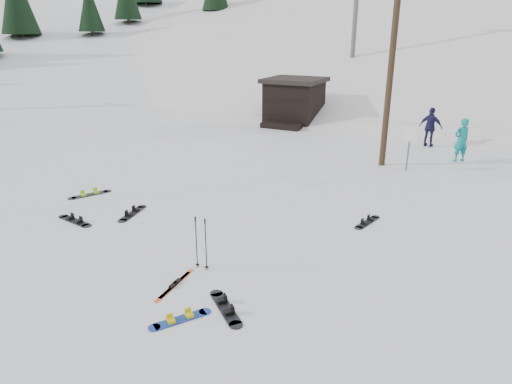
% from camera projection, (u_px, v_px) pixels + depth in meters
% --- Properties ---
extents(ground, '(200.00, 200.00, 0.00)m').
position_uv_depth(ground, '(122.00, 332.00, 8.92)').
color(ground, white).
rests_on(ground, ground).
extents(ski_slope, '(60.00, 85.24, 65.97)m').
position_uv_depth(ski_slope, '(427.00, 172.00, 59.18)').
color(ski_slope, white).
rests_on(ski_slope, ground).
extents(ridge_left, '(47.54, 95.03, 58.38)m').
position_uv_depth(ridge_left, '(169.00, 146.00, 68.23)').
color(ridge_left, white).
rests_on(ridge_left, ground).
extents(treeline_left, '(20.00, 64.00, 10.00)m').
position_uv_depth(treeline_left, '(137.00, 76.00, 56.94)').
color(treeline_left, black).
rests_on(treeline_left, ground).
extents(treeline_crest, '(50.00, 6.00, 10.00)m').
position_uv_depth(treeline_crest, '(459.00, 62.00, 81.15)').
color(treeline_crest, black).
rests_on(treeline_crest, ski_slope).
extents(utility_pole, '(2.00, 0.26, 9.00)m').
position_uv_depth(utility_pole, '(392.00, 53.00, 18.25)').
color(utility_pole, '#3A2819').
rests_on(utility_pole, ground).
extents(trail_sign, '(0.50, 0.09, 1.85)m').
position_uv_depth(trail_sign, '(409.00, 141.00, 18.58)').
color(trail_sign, '#595B60').
rests_on(trail_sign, ground).
extents(lift_hut, '(3.40, 4.10, 2.75)m').
position_uv_depth(lift_hut, '(294.00, 101.00, 28.17)').
color(lift_hut, black).
rests_on(lift_hut, ground).
extents(hero_snowboard, '(0.85, 1.16, 0.09)m').
position_uv_depth(hero_snowboard, '(180.00, 319.00, 9.27)').
color(hero_snowboard, '#18379D').
rests_on(hero_snowboard, ground).
extents(hero_skis, '(0.20, 1.56, 0.08)m').
position_uv_depth(hero_skis, '(175.00, 284.00, 10.53)').
color(hero_skis, '#D84216').
rests_on(hero_skis, ground).
extents(ski_poles, '(0.37, 0.10, 1.35)m').
position_uv_depth(ski_poles, '(201.00, 243.00, 11.05)').
color(ski_poles, black).
rests_on(ski_poles, ground).
extents(board_scatter_a, '(1.50, 0.48, 0.11)m').
position_uv_depth(board_scatter_a, '(75.00, 221.00, 14.01)').
color(board_scatter_a, black).
rests_on(board_scatter_a, ground).
extents(board_scatter_b, '(0.52, 1.48, 0.11)m').
position_uv_depth(board_scatter_b, '(132.00, 213.00, 14.58)').
color(board_scatter_b, black).
rests_on(board_scatter_b, ground).
extents(board_scatter_c, '(0.85, 1.41, 0.11)m').
position_uv_depth(board_scatter_c, '(90.00, 194.00, 16.23)').
color(board_scatter_c, black).
rests_on(board_scatter_c, ground).
extents(board_scatter_d, '(1.24, 1.09, 0.11)m').
position_uv_depth(board_scatter_d, '(226.00, 308.00, 9.64)').
color(board_scatter_d, black).
rests_on(board_scatter_d, ground).
extents(board_scatter_f, '(0.52, 1.33, 0.10)m').
position_uv_depth(board_scatter_f, '(367.00, 222.00, 13.92)').
color(board_scatter_f, black).
rests_on(board_scatter_f, ground).
extents(skier_teal, '(0.84, 0.81, 1.93)m').
position_uv_depth(skier_teal, '(461.00, 140.00, 20.06)').
color(skier_teal, '#0C807E').
rests_on(skier_teal, ground).
extents(skier_navy, '(1.21, 0.67, 1.95)m').
position_uv_depth(skier_navy, '(431.00, 127.00, 22.60)').
color(skier_navy, '#1B183E').
rests_on(skier_navy, ground).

